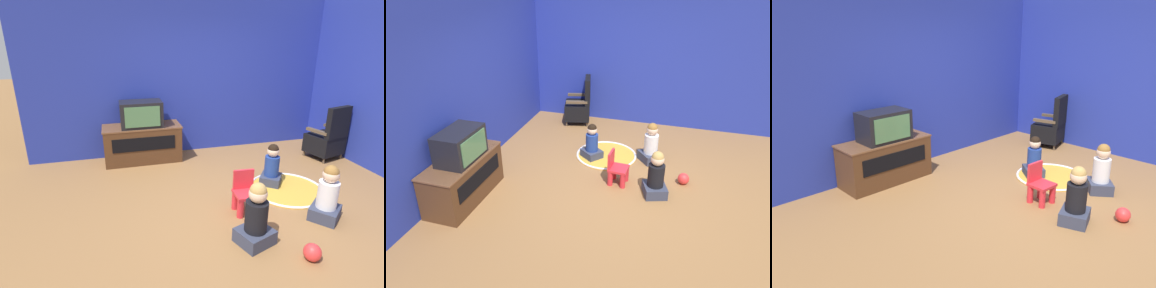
% 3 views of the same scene
% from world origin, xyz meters
% --- Properties ---
extents(ground_plane, '(30.00, 30.00, 0.00)m').
position_xyz_m(ground_plane, '(0.00, 0.00, 0.00)').
color(ground_plane, olive).
extents(wall_back, '(5.68, 0.12, 2.82)m').
position_xyz_m(wall_back, '(-0.16, 2.27, 1.41)').
color(wall_back, '#23339E').
rests_on(wall_back, ground_plane).
extents(tv_cabinet, '(1.35, 0.56, 0.65)m').
position_xyz_m(tv_cabinet, '(-1.04, 1.91, 0.34)').
color(tv_cabinet, '#4C2D19').
rests_on(tv_cabinet, ground_plane).
extents(television, '(0.71, 0.45, 0.44)m').
position_xyz_m(television, '(-1.04, 1.88, 0.87)').
color(television, black).
rests_on(television, tv_cabinet).
extents(black_armchair, '(0.65, 0.63, 0.99)m').
position_xyz_m(black_armchair, '(2.20, 1.14, 0.38)').
color(black_armchair, brown).
rests_on(black_armchair, ground_plane).
extents(yellow_kid_chair, '(0.32, 0.30, 0.53)m').
position_xyz_m(yellow_kid_chair, '(0.02, -0.12, 0.21)').
color(yellow_kid_chair, red).
rests_on(yellow_kid_chair, ground_plane).
extents(play_mat, '(1.08, 1.08, 0.04)m').
position_xyz_m(play_mat, '(0.86, 0.24, 0.01)').
color(play_mat, gold).
rests_on(play_mat, ground_plane).
extents(child_watching_left, '(0.48, 0.47, 0.71)m').
position_xyz_m(child_watching_left, '(0.90, -0.53, 0.31)').
color(child_watching_left, '#33384C').
rests_on(child_watching_left, ground_plane).
extents(child_watching_center, '(0.45, 0.42, 0.72)m').
position_xyz_m(child_watching_center, '(-0.14, -0.73, 0.31)').
color(child_watching_center, '#33384C').
rests_on(child_watching_center, ground_plane).
extents(child_watching_right, '(0.43, 0.43, 0.64)m').
position_xyz_m(child_watching_right, '(0.72, 0.47, 0.28)').
color(child_watching_right, '#33384C').
rests_on(child_watching_right, ground_plane).
extents(toy_ball, '(0.18, 0.18, 0.18)m').
position_xyz_m(toy_ball, '(0.29, -1.13, 0.09)').
color(toy_ball, red).
rests_on(toy_ball, ground_plane).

